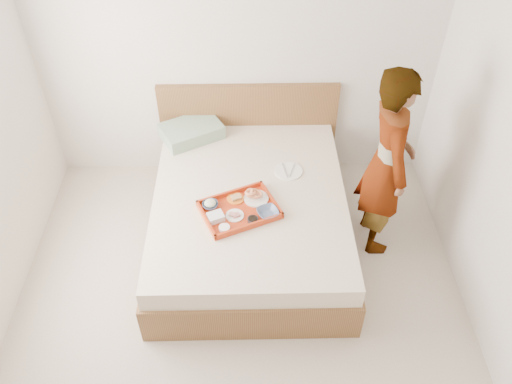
{
  "coord_description": "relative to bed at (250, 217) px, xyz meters",
  "views": [
    {
      "loc": [
        0.08,
        -2.09,
        3.45
      ],
      "look_at": [
        0.13,
        0.9,
        0.65
      ],
      "focal_mm": 36.93,
      "sensor_mm": 36.0,
      "label": 1
    }
  ],
  "objects": [
    {
      "name": "dinner_plate",
      "position": [
        0.33,
        0.28,
        0.27
      ],
      "size": [
        0.27,
        0.27,
        0.01
      ],
      "primitive_type": "cylinder",
      "rotation": [
        0.0,
        0.0,
        -0.14
      ],
      "color": "white",
      "rests_on": "bed"
    },
    {
      "name": "person",
      "position": [
        1.07,
        0.01,
        0.57
      ],
      "size": [
        0.42,
        0.62,
        1.66
      ],
      "primitive_type": "imported",
      "rotation": [
        0.0,
        0.0,
        1.61
      ],
      "color": "silver",
      "rests_on": "ground"
    },
    {
      "name": "pillow",
      "position": [
        -0.52,
        0.78,
        0.33
      ],
      "size": [
        0.63,
        0.56,
        0.12
      ],
      "primitive_type": "cube",
      "rotation": [
        0.0,
        0.0,
        0.5
      ],
      "color": "#9BB19E",
      "rests_on": "bed"
    },
    {
      "name": "wall_back",
      "position": [
        -0.08,
        1.0,
        1.04
      ],
      "size": [
        3.5,
        0.01,
        2.6
      ],
      "primitive_type": "cube",
      "color": "silver",
      "rests_on": "ground"
    },
    {
      "name": "prawn_plate",
      "position": [
        0.05,
        -0.07,
        0.29
      ],
      "size": [
        0.26,
        0.26,
        0.01
      ],
      "primitive_type": "cylinder",
      "rotation": [
        0.0,
        0.0,
        0.41
      ],
      "color": "white",
      "rests_on": "tray"
    },
    {
      "name": "meat_plate",
      "position": [
        -0.12,
        -0.26,
        0.29
      ],
      "size": [
        0.19,
        0.19,
        0.01
      ],
      "primitive_type": "cylinder",
      "rotation": [
        0.0,
        0.0,
        0.41
      ],
      "color": "white",
      "rests_on": "tray"
    },
    {
      "name": "navy_bowl_big",
      "position": [
        0.14,
        -0.24,
        0.3
      ],
      "size": [
        0.21,
        0.21,
        0.04
      ],
      "primitive_type": "imported",
      "rotation": [
        0.0,
        0.0,
        0.41
      ],
      "color": "navy",
      "rests_on": "tray"
    },
    {
      "name": "tray",
      "position": [
        -0.08,
        -0.2,
        0.29
      ],
      "size": [
        0.69,
        0.61,
        0.05
      ],
      "primitive_type": "cube",
      "rotation": [
        0.0,
        0.0,
        0.41
      ],
      "color": "#C44513",
      "rests_on": "bed"
    },
    {
      "name": "cheese_round",
      "position": [
        -0.19,
        -0.4,
        0.3
      ],
      "size": [
        0.11,
        0.11,
        0.03
      ],
      "primitive_type": "cylinder",
      "rotation": [
        0.0,
        0.0,
        0.41
      ],
      "color": "white",
      "rests_on": "tray"
    },
    {
      "name": "sauce_dish",
      "position": [
        0.02,
        -0.32,
        0.3
      ],
      "size": [
        0.11,
        0.11,
        0.03
      ],
      "primitive_type": "cylinder",
      "rotation": [
        0.0,
        0.0,
        0.41
      ],
      "color": "black",
      "rests_on": "tray"
    },
    {
      "name": "ground",
      "position": [
        -0.08,
        -1.0,
        -0.27
      ],
      "size": [
        3.5,
        4.0,
        0.01
      ],
      "primitive_type": "cube",
      "color": "beige",
      "rests_on": "ground"
    },
    {
      "name": "bed",
      "position": [
        0.0,
        0.0,
        0.0
      ],
      "size": [
        1.65,
        2.0,
        0.53
      ],
      "primitive_type": "cube",
      "color": "brown",
      "rests_on": "ground"
    },
    {
      "name": "headboard",
      "position": [
        0.0,
        0.97,
        0.21
      ],
      "size": [
        1.65,
        0.06,
        0.95
      ],
      "primitive_type": "cube",
      "color": "brown",
      "rests_on": "ground"
    },
    {
      "name": "bread_plate",
      "position": [
        -0.11,
        -0.07,
        0.29
      ],
      "size": [
        0.18,
        0.18,
        0.01
      ],
      "primitive_type": "cylinder",
      "rotation": [
        0.0,
        0.0,
        0.41
      ],
      "color": "orange",
      "rests_on": "tray"
    },
    {
      "name": "plastic_tub",
      "position": [
        -0.26,
        -0.29,
        0.31
      ],
      "size": [
        0.15,
        0.14,
        0.05
      ],
      "primitive_type": "cube",
      "rotation": [
        0.0,
        0.0,
        0.41
      ],
      "color": "silver",
      "rests_on": "tray"
    },
    {
      "name": "salad_bowl",
      "position": [
        -0.31,
        -0.15,
        0.3
      ],
      "size": [
        0.16,
        0.16,
        0.04
      ],
      "primitive_type": "imported",
      "rotation": [
        0.0,
        0.0,
        0.41
      ],
      "color": "navy",
      "rests_on": "tray"
    }
  ]
}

